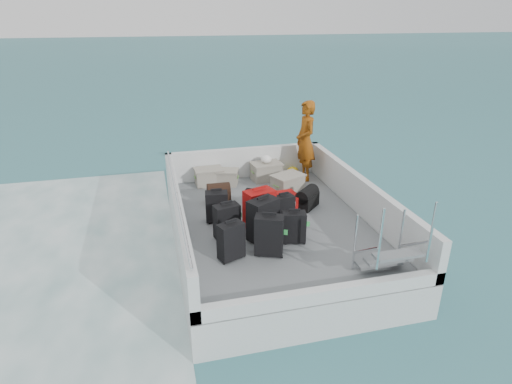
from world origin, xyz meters
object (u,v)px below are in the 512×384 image
Objects in this scene: suitcase_1 at (227,222)px; passenger at (305,141)px; suitcase_0 at (231,242)px; crate_1 at (226,178)px; suitcase_6 at (294,228)px; suitcase_4 at (263,220)px; suitcase_8 at (279,202)px; crate_0 at (209,177)px; suitcase_5 at (259,209)px; suitcase_7 at (283,210)px; suitcase_3 at (269,236)px; crate_2 at (266,172)px; suitcase_2 at (217,207)px; crate_3 at (288,184)px.

passenger reaches higher than suitcase_1.
crate_1 is at bearing 58.70° from suitcase_0.
suitcase_4 is at bearing 168.91° from suitcase_6.
crate_1 is (-0.80, 1.52, 0.02)m from suitcase_8.
crate_1 is 0.29× the size of passenger.
crate_0 is (-0.52, 2.73, -0.20)m from suitcase_4.
suitcase_5 is 1.33× the size of suitcase_7.
suitcase_8 is (0.67, 1.62, -0.19)m from suitcase_3.
crate_2 is at bearing 70.04° from suitcase_7.
suitcase_8 is at bearing 30.76° from suitcase_5.
suitcase_1 is 2.51m from crate_1.
crate_1 is at bearing 82.74° from suitcase_2.
crate_3 is at bearing -32.71° from crate_1.
suitcase_2 reaches higher than crate_0.
suitcase_8 is 1.98m from crate_0.
suitcase_1 is at bearing -44.15° from passenger.
suitcase_1 is 0.35× the size of passenger.
suitcase_4 is at bearing -33.80° from passenger.
crate_1 is at bearing 147.29° from crate_3.
crate_2 is at bearing 97.30° from suitcase_3.
suitcase_2 is 1.12× the size of crate_1.
suitcase_6 is at bearing -96.35° from crate_2.
suitcase_3 is at bearing -57.95° from suitcase_2.
suitcase_0 is at bearing -92.05° from crate_0.
suitcase_3 is 0.93× the size of suitcase_8.
crate_0 is (-0.58, 2.27, -0.18)m from suitcase_5.
passenger is (1.15, 2.05, 0.64)m from suitcase_7.
crate_1 is at bearing -93.52° from passenger.
suitcase_2 is at bearing -105.21° from crate_1.
suitcase_7 is (0.55, 1.00, -0.07)m from suitcase_3.
suitcase_7 is at bearing -9.21° from suitcase_2.
crate_0 is 0.92× the size of crate_2.
suitcase_2 is at bearing 67.59° from suitcase_0.
suitcase_2 is 1.22m from suitcase_7.
suitcase_6 is 0.86× the size of crate_2.
suitcase_2 is at bearing 81.57° from suitcase_1.
suitcase_3 is at bearing -64.35° from suitcase_1.
suitcase_1 is 2.88m from crate_2.
passenger is at bearing 78.46° from suitcase_6.
suitcase_3 is at bearing -131.48° from suitcase_7.
suitcase_8 is (1.27, 1.60, -0.17)m from suitcase_0.
suitcase_0 is 0.97× the size of crate_2.
suitcase_6 is at bearing -33.58° from suitcase_1.
suitcase_4 reaches higher than suitcase_8.
suitcase_3 reaches higher than suitcase_8.
crate_3 is at bearing 32.02° from suitcase_4.
suitcase_1 is at bearing 151.02° from suitcase_3.
suitcase_7 is (0.46, 0.05, -0.09)m from suitcase_5.
passenger reaches higher than suitcase_8.
suitcase_2 is (-0.00, 1.35, -0.02)m from suitcase_0.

